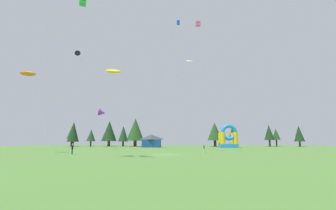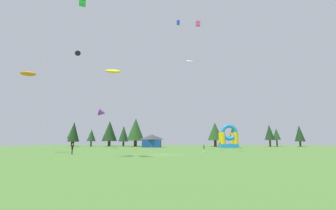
{
  "view_description": "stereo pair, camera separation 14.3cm",
  "coord_description": "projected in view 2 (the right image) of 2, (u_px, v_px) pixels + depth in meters",
  "views": [
    {
      "loc": [
        2.8,
        -38.4,
        2.58
      ],
      "look_at": [
        0.0,
        10.75,
        10.05
      ],
      "focal_mm": 24.04,
      "sensor_mm": 36.0,
      "label": 1
    },
    {
      "loc": [
        2.94,
        -38.39,
        2.58
      ],
      "look_at": [
        0.0,
        10.75,
        10.05
      ],
      "focal_mm": 24.04,
      "sensor_mm": 36.0,
      "label": 2
    }
  ],
  "objects": [
    {
      "name": "kite_yellow_parafoil",
      "position": [
        113.0,
        71.0,
        31.54
      ],
      "size": [
        5.66,
        1.99,
        12.63
      ],
      "color": "yellow",
      "rests_on": "ground_plane"
    },
    {
      "name": "festival_tent",
      "position": [
        152.0,
        141.0,
        71.31
      ],
      "size": [
        5.79,
        3.18,
        4.03
      ],
      "color": "#19478C",
      "rests_on": "ground_plane"
    },
    {
      "name": "ground_plane",
      "position": [
        164.0,
        155.0,
        37.68
      ],
      "size": [
        120.0,
        120.0,
        0.0
      ],
      "primitive_type": "plane",
      "color": "#548438"
    },
    {
      "name": "inflatable_blue_arch",
      "position": [
        229.0,
        139.0,
        67.87
      ],
      "size": [
        5.16,
        4.92,
        7.02
      ],
      "color": "#268CD8",
      "rests_on": "ground_plane"
    },
    {
      "name": "kite_pink_box",
      "position": [
        198.0,
        24.0,
        45.12
      ],
      "size": [
        5.51,
        1.03,
        25.99
      ],
      "color": "#EA599E",
      "rests_on": "ground_plane"
    },
    {
      "name": "tree_row_0",
      "position": [
        73.0,
        132.0,
        81.88
      ],
      "size": [
        3.68,
        3.68,
        7.57
      ],
      "color": "#4C331E",
      "rests_on": "ground_plane"
    },
    {
      "name": "tree_row_4",
      "position": [
        124.0,
        134.0,
        83.0
      ],
      "size": [
        3.69,
        3.69,
        7.41
      ],
      "color": "#4C331E",
      "rests_on": "ground_plane"
    },
    {
      "name": "kite_green_box",
      "position": [
        83.0,
        2.0,
        31.78
      ],
      "size": [
        4.77,
        2.54,
        22.3
      ],
      "color": "green",
      "rests_on": "ground_plane"
    },
    {
      "name": "tree_row_7",
      "position": [
        233.0,
        133.0,
        80.4
      ],
      "size": [
        3.15,
        3.15,
        7.35
      ],
      "color": "#4C331E",
      "rests_on": "ground_plane"
    },
    {
      "name": "tree_row_10",
      "position": [
        299.0,
        133.0,
        78.65
      ],
      "size": [
        3.34,
        3.34,
        7.37
      ],
      "color": "#4C331E",
      "rests_on": "ground_plane"
    },
    {
      "name": "tree_row_3",
      "position": [
        110.0,
        131.0,
        83.01
      ],
      "size": [
        5.53,
        5.53,
        9.22
      ],
      "color": "#4C331E",
      "rests_on": "ground_plane"
    },
    {
      "name": "tree_row_1",
      "position": [
        74.0,
        132.0,
        80.87
      ],
      "size": [
        4.03,
        4.03,
        8.77
      ],
      "color": "#4C331E",
      "rests_on": "ground_plane"
    },
    {
      "name": "kite_white_parafoil",
      "position": [
        189.0,
        61.0,
        66.47
      ],
      "size": [
        10.76,
        2.08,
        25.92
      ],
      "color": "white",
      "rests_on": "ground_plane"
    },
    {
      "name": "kite_blue_box",
      "position": [
        178.0,
        23.0,
        47.59
      ],
      "size": [
        5.96,
        0.63,
        27.42
      ],
      "color": "blue",
      "rests_on": "ground_plane"
    },
    {
      "name": "kite_black_delta",
      "position": [
        78.0,
        54.0,
        65.03
      ],
      "size": [
        11.65,
        4.12,
        27.75
      ],
      "color": "black",
      "rests_on": "ground_plane"
    },
    {
      "name": "tree_row_5",
      "position": [
        136.0,
        129.0,
        80.83
      ],
      "size": [
        6.21,
        6.21,
        10.02
      ],
      "color": "#4C331E",
      "rests_on": "ground_plane"
    },
    {
      "name": "tree_row_9",
      "position": [
        276.0,
        134.0,
        79.92
      ],
      "size": [
        2.73,
        2.73,
        6.35
      ],
      "color": "#4C331E",
      "rests_on": "ground_plane"
    },
    {
      "name": "kite_orange_parafoil",
      "position": [
        28.0,
        74.0,
        42.36
      ],
      "size": [
        8.16,
        1.79,
        15.47
      ],
      "color": "orange",
      "rests_on": "ground_plane"
    },
    {
      "name": "tree_row_8",
      "position": [
        269.0,
        132.0,
        78.27
      ],
      "size": [
        3.36,
        3.36,
        7.56
      ],
      "color": "#4C331E",
      "rests_on": "ground_plane"
    },
    {
      "name": "person_far_side",
      "position": [
        204.0,
        148.0,
        41.89
      ],
      "size": [
        0.35,
        0.35,
        1.61
      ],
      "rotation": [
        0.0,
        0.0,
        3.48
      ],
      "color": "silver",
      "rests_on": "ground_plane"
    },
    {
      "name": "tree_row_2",
      "position": [
        91.0,
        135.0,
        80.24
      ],
      "size": [
        3.1,
        3.1,
        6.03
      ],
      "color": "#4C331E",
      "rests_on": "ground_plane"
    },
    {
      "name": "kite_purple_delta",
      "position": [
        102.0,
        113.0,
        59.11
      ],
      "size": [
        2.2,
        4.9,
        10.52
      ],
      "color": "purple",
      "rests_on": "ground_plane"
    },
    {
      "name": "tree_row_6",
      "position": [
        215.0,
        131.0,
        78.14
      ],
      "size": [
        5.12,
        5.12,
        8.36
      ],
      "color": "#4C331E",
      "rests_on": "ground_plane"
    },
    {
      "name": "person_midfield",
      "position": [
        72.0,
        148.0,
        38.37
      ],
      "size": [
        0.44,
        0.44,
        1.8
      ],
      "rotation": [
        0.0,
        0.0,
        5.51
      ],
      "color": "black",
      "rests_on": "ground_plane"
    }
  ]
}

